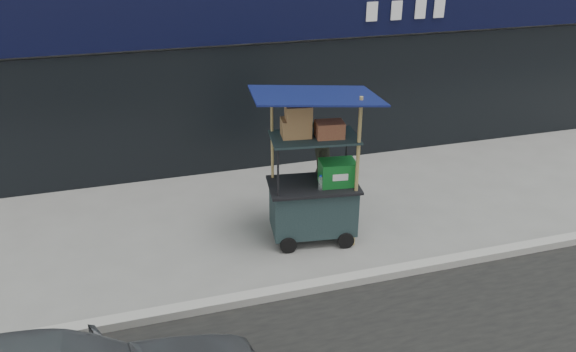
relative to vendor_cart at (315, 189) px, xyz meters
name	(u,v)px	position (x,y,z in m)	size (l,w,h in m)	color
ground	(327,278)	(-0.18, -1.08, -0.83)	(80.00, 80.00, 0.00)	slate
curb	(332,283)	(-0.18, -1.28, -0.77)	(80.00, 0.18, 0.12)	#999890
vendor_cart	(315,189)	(0.00, 0.00, 0.00)	(1.90, 1.46, 2.37)	black
vendor_man	(323,174)	(0.27, 0.39, 0.04)	(0.64, 0.42, 1.75)	black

